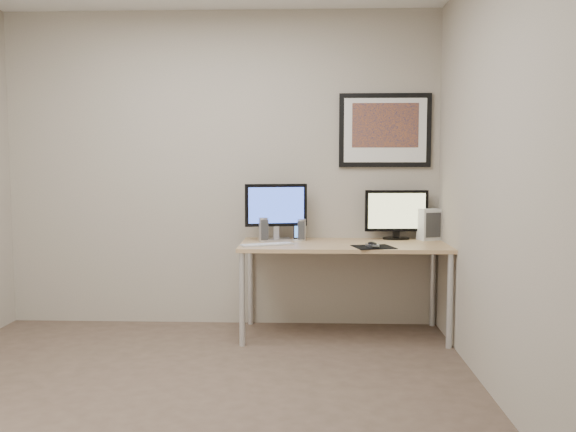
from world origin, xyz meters
The scene contains 14 objects.
floor centered at (0.00, 0.00, 0.00)m, with size 3.60×3.60×0.00m, color #4D3D30.
room centered at (0.00, 0.45, 1.64)m, with size 3.60×3.60×3.60m.
desk centered at (1.00, 1.35, 0.66)m, with size 1.60×0.70×0.73m.
framed_art centered at (1.35, 1.68, 1.62)m, with size 0.75×0.04×0.60m.
monitor_large centered at (0.47, 1.50, 0.98)m, with size 0.50×0.21×0.46m.
monitor_tv centered at (1.44, 1.61, 0.95)m, with size 0.52×0.13×0.40m.
speaker_left centered at (0.37, 1.43, 0.83)m, with size 0.08×0.08×0.19m, color silver.
speaker_right centered at (0.67, 1.50, 0.82)m, with size 0.07×0.07×0.18m, color silver.
phone_dock centered at (0.64, 1.49, 0.80)m, with size 0.06×0.06×0.13m, color black.
keyboard centered at (0.41, 1.21, 0.74)m, with size 0.41×0.11×0.01m, color silver.
mousepad centered at (1.21, 1.14, 0.73)m, with size 0.28×0.25×0.00m, color black.
mouse centered at (1.20, 1.14, 0.75)m, with size 0.06×0.11×0.04m, color black.
remote centered at (1.22, 1.10, 0.74)m, with size 0.05×0.18×0.02m, color black.
fan_unit centered at (1.71, 1.59, 0.86)m, with size 0.17×0.12×0.25m, color silver.
Camera 1 is at (0.74, -3.37, 1.35)m, focal length 38.00 mm.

